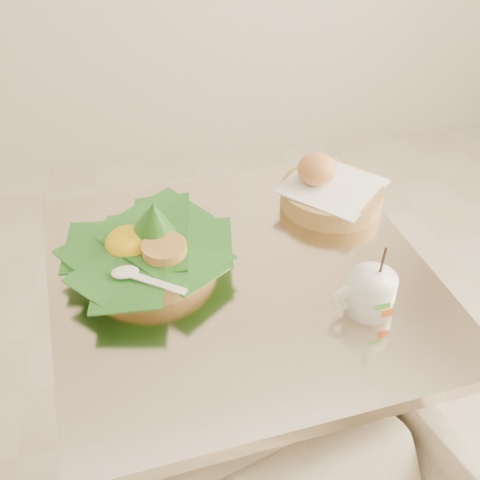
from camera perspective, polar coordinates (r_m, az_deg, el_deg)
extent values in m
cylinder|color=gray|center=(1.41, 0.07, -14.87)|extent=(0.07, 0.07, 0.69)
cube|color=beige|center=(1.14, 0.09, -3.76)|extent=(0.77, 0.77, 0.03)
cylinder|color=tan|center=(1.15, -8.53, -1.36)|extent=(0.25, 0.25, 0.04)
cone|color=#1F5C1A|center=(1.11, -8.23, 1.83)|extent=(0.12, 0.14, 0.13)
ellipsoid|color=yellow|center=(1.15, -10.40, -0.25)|extent=(0.09, 0.09, 0.05)
cylinder|color=#CC9347|center=(1.10, -7.19, -0.89)|extent=(0.08, 0.08, 0.02)
cylinder|color=tan|center=(1.32, 8.66, 4.24)|extent=(0.22, 0.22, 0.04)
cube|color=white|center=(1.30, 8.76, 5.08)|extent=(0.26, 0.26, 0.01)
ellipsoid|color=#B35929|center=(1.29, 7.28, 6.69)|extent=(0.08, 0.08, 0.07)
cylinder|color=white|center=(1.06, 12.31, -4.94)|extent=(0.08, 0.08, 0.07)
torus|color=white|center=(1.04, 9.99, -5.41)|extent=(0.05, 0.02, 0.05)
cylinder|color=#402112|center=(1.04, 12.54, -3.64)|extent=(0.08, 0.08, 0.01)
cylinder|color=black|center=(1.03, 13.29, -2.39)|extent=(0.02, 0.04, 0.11)
cube|color=green|center=(1.03, 13.39, -6.18)|extent=(0.03, 0.00, 0.01)
cube|color=orange|center=(1.05, 13.79, -6.76)|extent=(0.02, 0.00, 0.02)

